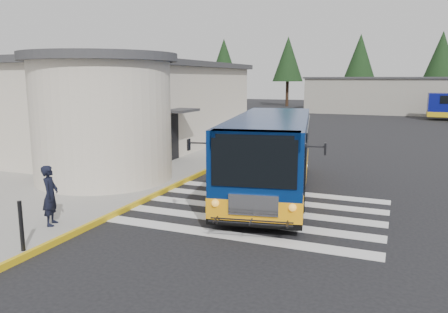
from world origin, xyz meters
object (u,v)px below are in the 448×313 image
at_px(pedestrian_a, 50,195).
at_px(bollard, 21,226).
at_px(pedestrian_b, 110,168).
at_px(transit_bus, 271,157).

xyz_separation_m(pedestrian_a, bollard, (0.71, -1.66, -0.23)).
height_order(pedestrian_a, pedestrian_b, pedestrian_a).
bearing_deg(transit_bus, pedestrian_b, -166.63).
xyz_separation_m(pedestrian_b, bollard, (1.47, -5.31, -0.22)).
relative_size(transit_bus, bollard, 8.47).
height_order(transit_bus, pedestrian_b, transit_bus).
distance_m(transit_bus, bollard, 8.43).
xyz_separation_m(transit_bus, pedestrian_b, (-5.13, -2.26, -0.35)).
xyz_separation_m(transit_bus, pedestrian_a, (-4.37, -5.91, -0.34)).
distance_m(pedestrian_a, pedestrian_b, 3.73).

